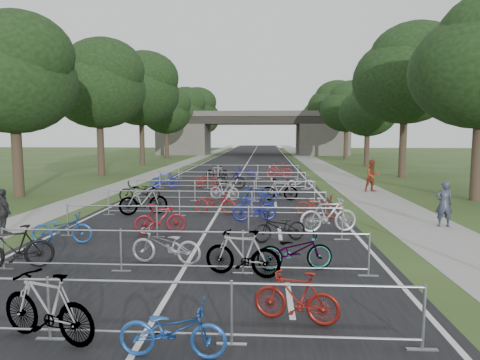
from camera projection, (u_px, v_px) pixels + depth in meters
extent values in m
plane|color=#30451D|center=(140.00, 343.00, 7.12)|extent=(200.00, 200.00, 0.00)
cube|color=black|center=(249.00, 160.00, 56.74)|extent=(11.00, 140.00, 0.01)
cube|color=gray|center=(310.00, 160.00, 56.28)|extent=(3.00, 140.00, 0.01)
cube|color=gray|center=(193.00, 160.00, 57.17)|extent=(2.00, 140.00, 0.01)
cube|color=silver|center=(249.00, 160.00, 56.74)|extent=(0.12, 140.00, 0.00)
cube|color=#4E4B46|center=(184.00, 139.00, 72.02)|extent=(8.00, 8.00, 5.00)
cube|color=#4E4B46|center=(322.00, 139.00, 70.70)|extent=(8.00, 8.00, 5.00)
cube|color=black|center=(253.00, 121.00, 71.02)|extent=(30.00, 8.00, 1.20)
cube|color=#4E4B46|center=(252.00, 114.00, 67.15)|extent=(30.00, 0.40, 0.90)
cube|color=#4E4B46|center=(253.00, 116.00, 74.69)|extent=(30.00, 0.40, 0.90)
cylinder|color=#33261C|center=(17.00, 159.00, 23.43)|extent=(0.56, 0.56, 4.20)
ellipsoid|color=black|center=(13.00, 82.00, 22.99)|extent=(6.72, 6.72, 5.51)
sphere|color=black|center=(17.00, 55.00, 22.31)|extent=(5.38, 5.38, 5.38)
sphere|color=black|center=(11.00, 99.00, 23.60)|extent=(4.37, 4.37, 4.37)
cylinder|color=#33261C|center=(477.00, 158.00, 22.01)|extent=(0.56, 0.56, 4.48)
sphere|color=black|center=(467.00, 90.00, 22.16)|extent=(4.66, 4.66, 4.66)
cylinder|color=#33261C|center=(101.00, 147.00, 35.31)|extent=(0.56, 0.56, 4.72)
ellipsoid|color=black|center=(99.00, 90.00, 34.81)|extent=(7.56, 7.56, 6.20)
sphere|color=black|center=(103.00, 70.00, 34.12)|extent=(6.05, 6.05, 6.05)
sphere|color=black|center=(96.00, 102.00, 35.44)|extent=(4.91, 4.91, 4.91)
cylinder|color=#33261C|center=(403.00, 145.00, 33.89)|extent=(0.56, 0.56, 5.11)
ellipsoid|color=black|center=(405.00, 81.00, 33.34)|extent=(8.18, 8.18, 6.70)
sphere|color=black|center=(416.00, 58.00, 32.64)|extent=(6.54, 6.54, 6.54)
sphere|color=black|center=(396.00, 95.00, 33.98)|extent=(5.31, 5.31, 5.31)
cylinder|color=#33261C|center=(142.00, 141.00, 47.20)|extent=(0.56, 0.56, 5.25)
ellipsoid|color=black|center=(141.00, 94.00, 46.64)|extent=(8.40, 8.40, 6.89)
sphere|color=black|center=(145.00, 78.00, 45.93)|extent=(6.72, 6.72, 6.72)
sphere|color=black|center=(138.00, 104.00, 47.28)|extent=(5.46, 5.46, 5.46)
cylinder|color=#33261C|center=(367.00, 148.00, 45.86)|extent=(0.56, 0.56, 3.85)
ellipsoid|color=black|center=(368.00, 113.00, 45.46)|extent=(6.16, 6.16, 5.05)
sphere|color=black|center=(375.00, 100.00, 44.79)|extent=(4.93, 4.93, 4.93)
sphere|color=black|center=(362.00, 120.00, 46.06)|extent=(4.00, 4.00, 4.00)
cylinder|color=#33261C|center=(167.00, 144.00, 59.16)|extent=(0.56, 0.56, 4.20)
ellipsoid|color=black|center=(166.00, 114.00, 58.72)|extent=(6.72, 6.72, 5.51)
sphere|color=black|center=(170.00, 103.00, 58.04)|extent=(5.38, 5.38, 5.38)
sphere|color=black|center=(164.00, 120.00, 59.33)|extent=(4.37, 4.37, 4.37)
cylinder|color=#33261C|center=(346.00, 143.00, 57.74)|extent=(0.56, 0.56, 4.48)
ellipsoid|color=black|center=(347.00, 110.00, 57.26)|extent=(7.17, 7.17, 5.88)
sphere|color=black|center=(352.00, 99.00, 56.58)|extent=(5.73, 5.73, 5.73)
sphere|color=black|center=(342.00, 117.00, 57.89)|extent=(4.66, 4.66, 4.66)
cylinder|color=#33261C|center=(183.00, 140.00, 71.04)|extent=(0.56, 0.56, 4.72)
ellipsoid|color=black|center=(183.00, 112.00, 70.54)|extent=(7.56, 7.56, 6.20)
sphere|color=black|center=(186.00, 103.00, 69.85)|extent=(6.05, 6.05, 6.05)
sphere|color=black|center=(181.00, 118.00, 71.17)|extent=(4.91, 4.91, 4.91)
cylinder|color=#33261C|center=(332.00, 139.00, 69.61)|extent=(0.56, 0.56, 5.11)
ellipsoid|color=black|center=(333.00, 108.00, 69.07)|extent=(8.18, 8.18, 6.70)
sphere|color=black|center=(337.00, 98.00, 68.37)|extent=(6.54, 6.54, 6.54)
sphere|color=black|center=(329.00, 115.00, 69.71)|extent=(5.31, 5.31, 5.31)
cylinder|color=#33261C|center=(195.00, 138.00, 82.92)|extent=(0.56, 0.56, 5.25)
ellipsoid|color=black|center=(195.00, 111.00, 82.37)|extent=(8.40, 8.40, 6.89)
sphere|color=black|center=(197.00, 102.00, 81.66)|extent=(6.72, 6.72, 6.72)
sphere|color=black|center=(193.00, 117.00, 83.01)|extent=(5.46, 5.46, 5.46)
cylinder|color=#33261C|center=(322.00, 142.00, 81.59)|extent=(0.56, 0.56, 3.85)
ellipsoid|color=black|center=(323.00, 122.00, 81.18)|extent=(6.16, 6.16, 5.05)
sphere|color=black|center=(326.00, 115.00, 80.52)|extent=(4.93, 4.93, 4.93)
sphere|color=black|center=(319.00, 126.00, 81.79)|extent=(4.00, 4.00, 4.00)
cylinder|color=#33261C|center=(204.00, 140.00, 94.89)|extent=(0.56, 0.56, 4.20)
ellipsoid|color=black|center=(204.00, 121.00, 94.45)|extent=(6.72, 6.72, 5.51)
sphere|color=black|center=(206.00, 115.00, 93.77)|extent=(5.38, 5.38, 5.38)
sphere|color=black|center=(202.00, 125.00, 95.06)|extent=(4.37, 4.37, 4.37)
cylinder|color=#33261C|center=(315.00, 139.00, 93.47)|extent=(0.56, 0.56, 4.48)
ellipsoid|color=black|center=(315.00, 119.00, 92.99)|extent=(7.17, 7.17, 5.88)
sphere|color=black|center=(318.00, 112.00, 92.31)|extent=(5.73, 5.73, 5.73)
sphere|color=black|center=(313.00, 123.00, 93.62)|extent=(4.66, 4.66, 4.66)
cylinder|color=#9EA1A5|center=(138.00, 282.00, 7.01)|extent=(9.20, 0.04, 0.04)
cylinder|color=#9EA1A5|center=(140.00, 332.00, 7.10)|extent=(9.20, 0.04, 0.04)
cylinder|color=#9EA1A5|center=(49.00, 309.00, 7.15)|extent=(0.05, 0.05, 1.10)
cube|color=#9EA1A5|center=(51.00, 339.00, 7.21)|extent=(0.50, 0.08, 0.03)
cylinder|color=#9EA1A5|center=(232.00, 313.00, 6.97)|extent=(0.05, 0.05, 1.10)
cube|color=#9EA1A5|center=(232.00, 344.00, 7.03)|extent=(0.50, 0.08, 0.03)
cylinder|color=#9EA1A5|center=(424.00, 318.00, 6.80)|extent=(0.05, 0.05, 1.10)
cube|color=#9EA1A5|center=(422.00, 350.00, 6.85)|extent=(0.50, 0.08, 0.03)
cylinder|color=#9EA1A5|center=(181.00, 232.00, 10.58)|extent=(9.20, 0.04, 0.04)
cylinder|color=#9EA1A5|center=(182.00, 266.00, 10.67)|extent=(9.20, 0.04, 0.04)
cylinder|color=#9EA1A5|center=(3.00, 248.00, 10.90)|extent=(0.05, 0.05, 1.10)
cube|color=#9EA1A5|center=(4.00, 269.00, 10.95)|extent=(0.50, 0.08, 0.03)
cylinder|color=#9EA1A5|center=(121.00, 250.00, 10.72)|extent=(0.05, 0.05, 1.10)
cube|color=#9EA1A5|center=(122.00, 271.00, 10.78)|extent=(0.50, 0.08, 0.03)
cylinder|color=#9EA1A5|center=(243.00, 252.00, 10.54)|extent=(0.05, 0.05, 1.10)
cube|color=#9EA1A5|center=(243.00, 273.00, 10.60)|extent=(0.50, 0.08, 0.03)
cylinder|color=#9EA1A5|center=(369.00, 254.00, 10.37)|extent=(0.05, 0.05, 1.10)
cube|color=#9EA1A5|center=(368.00, 276.00, 10.43)|extent=(0.50, 0.08, 0.03)
cylinder|color=#9EA1A5|center=(202.00, 207.00, 14.15)|extent=(9.20, 0.04, 0.04)
cylinder|color=#9EA1A5|center=(203.00, 233.00, 14.25)|extent=(9.20, 0.04, 0.04)
cylinder|color=#9EA1A5|center=(68.00, 220.00, 14.47)|extent=(0.05, 0.05, 1.10)
cube|color=#9EA1A5|center=(68.00, 236.00, 14.53)|extent=(0.50, 0.08, 0.03)
cylinder|color=#9EA1A5|center=(157.00, 221.00, 14.29)|extent=(0.05, 0.05, 1.10)
cube|color=#9EA1A5|center=(157.00, 237.00, 14.35)|extent=(0.50, 0.08, 0.03)
cylinder|color=#9EA1A5|center=(248.00, 222.00, 14.12)|extent=(0.05, 0.05, 1.10)
cube|color=#9EA1A5|center=(248.00, 238.00, 14.18)|extent=(0.50, 0.08, 0.03)
cylinder|color=#9EA1A5|center=(342.00, 223.00, 13.94)|extent=(0.05, 0.05, 1.10)
cube|color=#9EA1A5|center=(342.00, 239.00, 14.00)|extent=(0.50, 0.08, 0.03)
cylinder|color=#9EA1A5|center=(215.00, 191.00, 17.92)|extent=(9.20, 0.04, 0.04)
cylinder|color=#9EA1A5|center=(216.00, 212.00, 18.02)|extent=(9.20, 0.04, 0.04)
cylinder|color=#9EA1A5|center=(108.00, 202.00, 18.24)|extent=(0.05, 0.05, 1.10)
cube|color=#9EA1A5|center=(109.00, 215.00, 18.30)|extent=(0.50, 0.08, 0.03)
cylinder|color=#9EA1A5|center=(179.00, 203.00, 18.06)|extent=(0.05, 0.05, 1.10)
cube|color=#9EA1A5|center=(180.00, 215.00, 18.12)|extent=(0.50, 0.08, 0.03)
cylinder|color=#9EA1A5|center=(252.00, 204.00, 17.89)|extent=(0.05, 0.05, 1.10)
cube|color=#9EA1A5|center=(252.00, 216.00, 17.95)|extent=(0.50, 0.08, 0.03)
cylinder|color=#9EA1A5|center=(326.00, 204.00, 17.71)|extent=(0.05, 0.05, 1.10)
cube|color=#9EA1A5|center=(325.00, 217.00, 17.77)|extent=(0.50, 0.08, 0.03)
cylinder|color=#9EA1A5|center=(224.00, 181.00, 21.89)|extent=(9.20, 0.04, 0.04)
cylinder|color=#9EA1A5|center=(224.00, 198.00, 21.99)|extent=(9.20, 0.04, 0.04)
cylinder|color=#9EA1A5|center=(136.00, 190.00, 22.21)|extent=(0.05, 0.05, 1.10)
cube|color=#9EA1A5|center=(137.00, 200.00, 22.27)|extent=(0.50, 0.08, 0.03)
cylinder|color=#9EA1A5|center=(195.00, 190.00, 22.03)|extent=(0.05, 0.05, 1.10)
cube|color=#9EA1A5|center=(195.00, 201.00, 22.09)|extent=(0.50, 0.08, 0.03)
cylinder|color=#9EA1A5|center=(254.00, 191.00, 21.86)|extent=(0.05, 0.05, 1.10)
cube|color=#9EA1A5|center=(254.00, 201.00, 21.92)|extent=(0.50, 0.08, 0.03)
cylinder|color=#9EA1A5|center=(315.00, 191.00, 21.68)|extent=(0.05, 0.05, 1.10)
cube|color=#9EA1A5|center=(314.00, 202.00, 21.74)|extent=(0.50, 0.08, 0.03)
cylinder|color=#9EA1A5|center=(232.00, 172.00, 26.86)|extent=(9.20, 0.04, 0.04)
cylinder|color=#9EA1A5|center=(232.00, 186.00, 26.95)|extent=(9.20, 0.04, 0.04)
cylinder|color=#9EA1A5|center=(160.00, 180.00, 27.17)|extent=(0.05, 0.05, 1.10)
cube|color=#9EA1A5|center=(160.00, 188.00, 27.23)|extent=(0.50, 0.08, 0.03)
cylinder|color=#9EA1A5|center=(208.00, 180.00, 27.00)|extent=(0.05, 0.05, 1.10)
cube|color=#9EA1A5|center=(208.00, 188.00, 27.05)|extent=(0.50, 0.08, 0.03)
cylinder|color=#9EA1A5|center=(256.00, 180.00, 26.82)|extent=(0.05, 0.05, 1.10)
cube|color=#9EA1A5|center=(256.00, 189.00, 26.88)|extent=(0.50, 0.08, 0.03)
cylinder|color=#9EA1A5|center=(305.00, 181.00, 26.64)|extent=(0.05, 0.05, 1.10)
cube|color=#9EA1A5|center=(305.00, 189.00, 26.70)|extent=(0.50, 0.08, 0.03)
cylinder|color=#9EA1A5|center=(238.00, 165.00, 32.81)|extent=(9.20, 0.04, 0.04)
cylinder|color=#9EA1A5|center=(238.00, 176.00, 32.90)|extent=(9.20, 0.04, 0.04)
cylinder|color=#9EA1A5|center=(179.00, 171.00, 33.13)|extent=(0.05, 0.05, 1.10)
cube|color=#9EA1A5|center=(179.00, 178.00, 33.19)|extent=(0.50, 0.08, 0.03)
cylinder|color=#9EA1A5|center=(218.00, 172.00, 32.95)|extent=(0.05, 0.05, 1.10)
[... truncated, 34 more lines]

